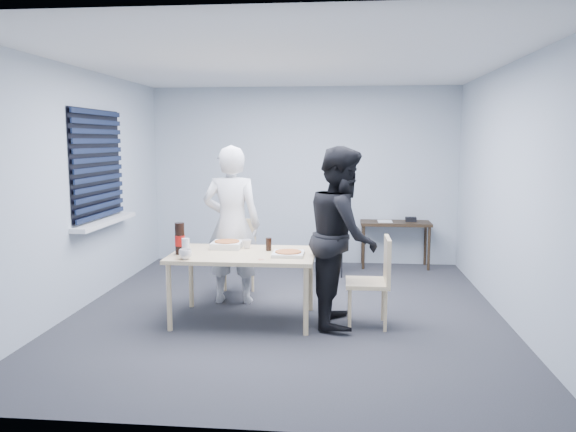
# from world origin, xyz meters

# --- Properties ---
(room) EXTENTS (5.00, 5.00, 5.00)m
(room) POSITION_xyz_m (-2.20, 0.40, 1.44)
(room) COLOR #2E2E32
(room) RESTS_ON ground
(dining_table) EXTENTS (1.43, 0.91, 0.70)m
(dining_table) POSITION_xyz_m (-0.41, -0.33, 0.64)
(dining_table) COLOR beige
(dining_table) RESTS_ON ground
(chair_far) EXTENTS (0.42, 0.42, 0.89)m
(chair_far) POSITION_xyz_m (-0.66, 0.67, 0.51)
(chair_far) COLOR beige
(chair_far) RESTS_ON ground
(chair_right) EXTENTS (0.42, 0.42, 0.89)m
(chair_right) POSITION_xyz_m (0.92, -0.38, 0.51)
(chair_right) COLOR beige
(chair_right) RESTS_ON ground
(person_white) EXTENTS (0.65, 0.42, 1.77)m
(person_white) POSITION_xyz_m (-0.65, 0.31, 0.89)
(person_white) COLOR silver
(person_white) RESTS_ON ground
(person_black) EXTENTS (0.47, 0.86, 1.77)m
(person_black) POSITION_xyz_m (0.58, -0.31, 0.89)
(person_black) COLOR black
(person_black) RESTS_ON ground
(side_table) EXTENTS (0.99, 0.44, 0.66)m
(side_table) POSITION_xyz_m (1.34, 2.28, 0.58)
(side_table) COLOR #2F2013
(side_table) RESTS_ON ground
(stool) EXTENTS (0.39, 0.39, 0.54)m
(stool) POSITION_xyz_m (0.42, 1.70, 0.43)
(stool) COLOR black
(stool) RESTS_ON ground
(backpack) EXTENTS (0.30, 0.22, 0.42)m
(backpack) POSITION_xyz_m (0.42, 1.69, 0.75)
(backpack) COLOR slate
(backpack) RESTS_ON stool
(pizza_box_a) EXTENTS (0.31, 0.31, 0.08)m
(pizza_box_a) POSITION_xyz_m (-0.63, -0.08, 0.74)
(pizza_box_a) COLOR silver
(pizza_box_a) RESTS_ON dining_table
(pizza_box_b) EXTENTS (0.31, 0.31, 0.04)m
(pizza_box_b) POSITION_xyz_m (0.05, -0.41, 0.72)
(pizza_box_b) COLOR silver
(pizza_box_b) RESTS_ON dining_table
(mug_a) EXTENTS (0.17, 0.17, 0.10)m
(mug_a) POSITION_xyz_m (-0.91, -0.68, 0.75)
(mug_a) COLOR silver
(mug_a) RESTS_ON dining_table
(mug_b) EXTENTS (0.10, 0.10, 0.09)m
(mug_b) POSITION_xyz_m (-0.42, -0.08, 0.74)
(mug_b) COLOR silver
(mug_b) RESTS_ON dining_table
(cola_glass) EXTENTS (0.08, 0.08, 0.13)m
(cola_glass) POSITION_xyz_m (-0.17, -0.19, 0.76)
(cola_glass) COLOR black
(cola_glass) RESTS_ON dining_table
(soda_bottle) EXTENTS (0.10, 0.10, 0.32)m
(soda_bottle) POSITION_xyz_m (-1.03, -0.45, 0.85)
(soda_bottle) COLOR black
(soda_bottle) RESTS_ON dining_table
(plastic_cups) EXTENTS (0.08, 0.08, 0.18)m
(plastic_cups) POSITION_xyz_m (-0.94, -0.55, 0.79)
(plastic_cups) COLOR silver
(plastic_cups) RESTS_ON dining_table
(rubber_band) EXTENTS (0.06, 0.06, 0.00)m
(rubber_band) POSITION_xyz_m (-0.19, -0.63, 0.70)
(rubber_band) COLOR red
(rubber_band) RESTS_ON dining_table
(papers) EXTENTS (0.27, 0.32, 0.00)m
(papers) POSITION_xyz_m (1.19, 2.29, 0.67)
(papers) COLOR white
(papers) RESTS_ON side_table
(black_box) EXTENTS (0.16, 0.13, 0.06)m
(black_box) POSITION_xyz_m (1.56, 2.31, 0.70)
(black_box) COLOR black
(black_box) RESTS_ON side_table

